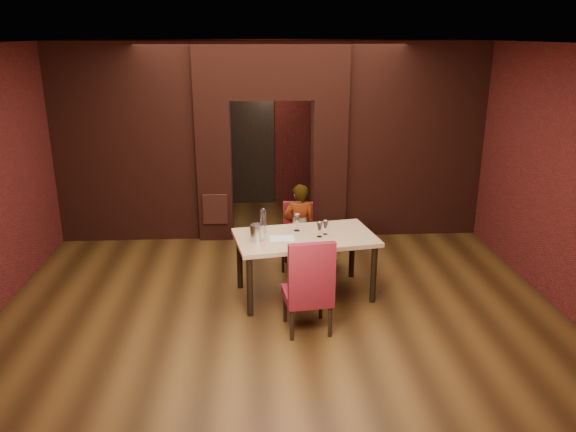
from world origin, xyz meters
name	(u,v)px	position (x,y,z in m)	size (l,w,h in m)	color
floor	(277,282)	(0.00, 0.00, 0.00)	(8.00, 8.00, 0.00)	#482E12
ceiling	(276,42)	(0.00, 0.00, 3.20)	(7.00, 8.00, 0.04)	silver
wall_back	(268,123)	(0.00, 4.00, 1.60)	(7.00, 0.04, 3.20)	maroon
wall_front	(303,318)	(0.00, -4.00, 1.60)	(7.00, 0.04, 3.20)	maroon
wall_left	(2,174)	(-3.50, 0.00, 1.60)	(0.04, 8.00, 3.20)	maroon
wall_right	(537,167)	(3.50, 0.00, 1.60)	(0.04, 8.00, 3.20)	maroon
pillar_left	(215,170)	(-0.95, 2.00, 1.15)	(0.55, 0.55, 2.30)	maroon
pillar_right	(328,168)	(0.95, 2.00, 1.15)	(0.55, 0.55, 2.30)	maroon
lintel	(271,70)	(0.00, 2.00, 2.75)	(2.45, 0.55, 0.90)	maroon
wing_wall_left	(126,144)	(-2.36, 2.00, 1.60)	(2.27, 0.35, 3.20)	maroon
wing_wall_right	(413,140)	(2.36, 2.00, 1.60)	(2.27, 0.35, 3.20)	maroon
vent_panel	(215,209)	(-0.95, 1.71, 0.55)	(0.40, 0.03, 0.50)	brown
rear_door	(249,152)	(-0.40, 3.94, 1.05)	(0.90, 0.08, 2.10)	black
rear_door_frame	(249,152)	(-0.40, 3.90, 1.05)	(1.02, 0.04, 2.22)	black
dining_table	(305,265)	(0.34, -0.40, 0.42)	(1.77, 1.00, 0.83)	tan
chair_far	(297,237)	(0.31, 0.49, 0.48)	(0.44, 0.44, 0.96)	maroon
chair_near	(307,284)	(0.29, -1.32, 0.58)	(0.52, 0.52, 1.15)	maroon
person_seated	(299,228)	(0.33, 0.41, 0.65)	(0.47, 0.31, 1.30)	beige
wine_glass_a	(297,222)	(0.25, -0.21, 0.95)	(0.09, 0.09, 0.23)	silver
wine_glass_b	(319,230)	(0.52, -0.46, 0.93)	(0.08, 0.08, 0.20)	white
wine_glass_c	(325,228)	(0.61, -0.37, 0.92)	(0.08, 0.08, 0.19)	white
tasting_sheet	(282,238)	(0.04, -0.49, 0.83)	(0.31, 0.23, 0.00)	silver
wine_bucket	(257,233)	(-0.28, -0.54, 0.94)	(0.17, 0.17, 0.21)	silver
water_bottle	(263,220)	(-0.19, -0.23, 0.99)	(0.08, 0.08, 0.32)	silver
potted_plant	(331,256)	(0.80, 0.45, 0.19)	(0.34, 0.30, 0.38)	#376D2C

